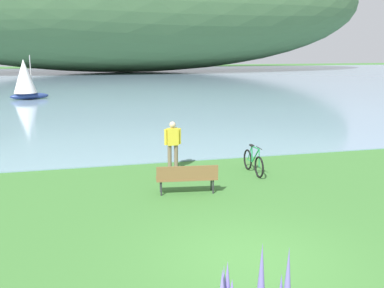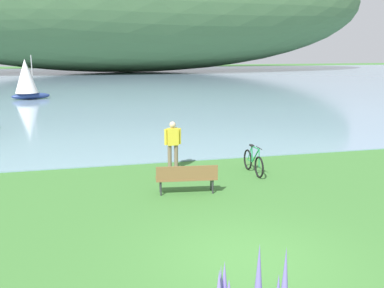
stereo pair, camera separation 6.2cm
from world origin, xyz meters
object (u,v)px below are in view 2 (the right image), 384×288
Objects in this scene: bicycle_leaning_near_bench at (253,162)px; sailboat_mid_bay at (26,79)px; park_bench_near_camera at (187,177)px; person_at_shoreline at (173,142)px.

bicycle_leaning_near_bench is 0.50× the size of sailboat_mid_bay.
sailboat_mid_bay reaches higher than park_bench_near_camera.
sailboat_mid_bay is (-9.80, 25.03, 1.32)m from bicycle_leaning_near_bench.
bicycle_leaning_near_bench is at bearing -25.06° from person_at_shoreline.
park_bench_near_camera is 3.12m from bicycle_leaning_near_bench.
bicycle_leaning_near_bench is at bearing 29.78° from park_bench_near_camera.
person_at_shoreline reaches higher than park_bench_near_camera.
bicycle_leaning_near_bench is at bearing -68.62° from sailboat_mid_bay.
bicycle_leaning_near_bench is (2.71, 1.55, -0.12)m from park_bench_near_camera.
sailboat_mid_bay is at bearing 106.91° from person_at_shoreline.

